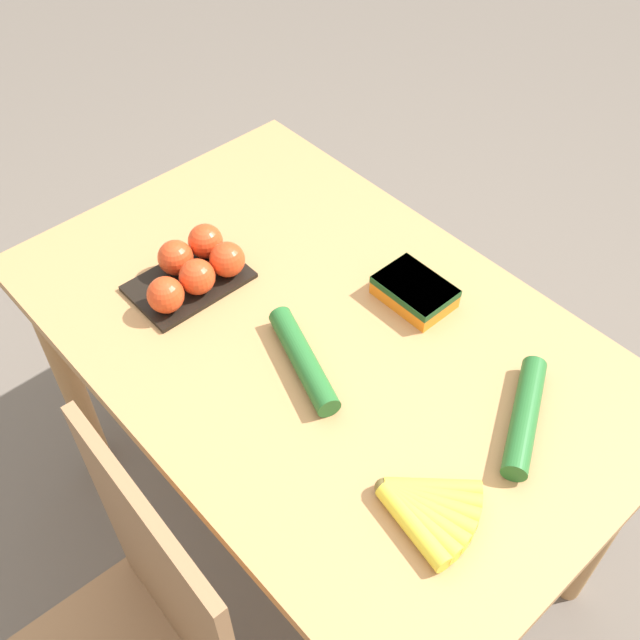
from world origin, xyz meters
The scene contains 7 objects.
ground_plane centered at (0.00, 0.00, 0.00)m, with size 12.00×12.00×0.00m, color #665B51.
dining_table centered at (0.00, 0.00, 0.66)m, with size 1.24×0.80×0.77m.
banana_bunch centered at (-0.40, 0.14, 0.79)m, with size 0.17×0.16×0.03m.
tomato_pack centered at (0.27, 0.10, 0.81)m, with size 0.16×0.23×0.08m.
carrot_bag centered at (-0.06, -0.19, 0.80)m, with size 0.15×0.11×0.04m.
cucumber_near centered at (-0.40, -0.12, 0.80)m, with size 0.16×0.23×0.04m.
cucumber_far centered at (-0.05, 0.08, 0.80)m, with size 0.24×0.12×0.04m.
Camera 1 is at (-0.71, 0.64, 1.86)m, focal length 42.00 mm.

